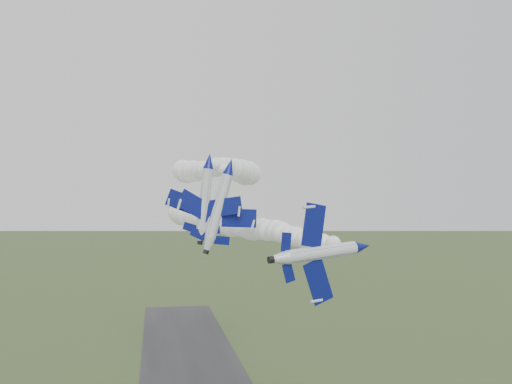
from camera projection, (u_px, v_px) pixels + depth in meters
jet_lead at (363, 247)px, 60.64m from camera, size 4.68×12.13×10.13m
smoke_trail_jet_lead at (231, 223)px, 96.59m from camera, size 24.43×71.29×5.21m
jet_pair_left at (209, 161)px, 82.09m from camera, size 11.17×13.11×3.33m
smoke_trail_jet_pair_left at (236, 170)px, 115.38m from camera, size 21.28×60.13×5.74m
jet_pair_right at (230, 167)px, 82.61m from camera, size 11.52×14.30×4.41m
smoke_trail_jet_pair_right at (199, 171)px, 115.38m from camera, size 8.60×60.06×5.22m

